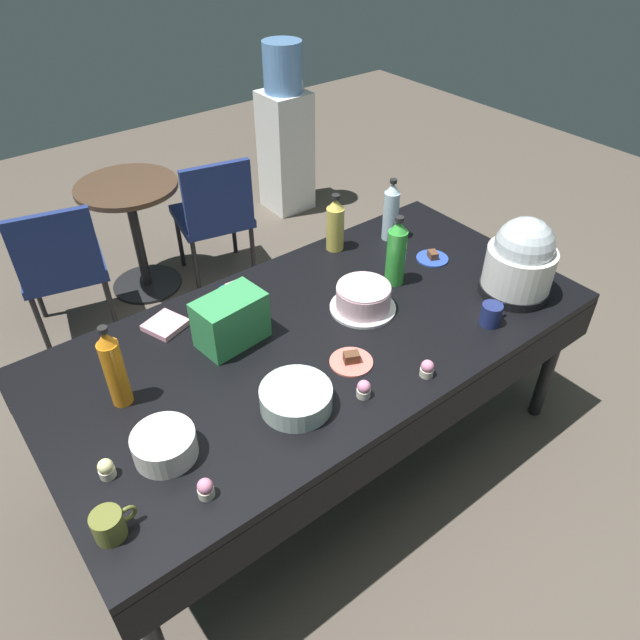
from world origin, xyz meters
The scene contains 25 objects.
ground centered at (0.00, 0.00, 0.00)m, with size 9.00×9.00×0.00m, color brown.
potluck_table centered at (0.00, 0.00, 0.69)m, with size 2.20×1.10×0.75m.
frosted_layer_cake centered at (0.23, 0.00, 0.80)m, with size 0.28×0.28×0.11m.
slow_cooker centered at (0.81, -0.31, 0.91)m, with size 0.30×0.30×0.35m.
glass_salad_bowl centered at (-0.32, -0.28, 0.79)m, with size 0.25×0.25×0.08m, color #B2C6BC.
ceramic_snack_bowl centered at (-0.76, -0.19, 0.80)m, with size 0.20×0.20×0.09m, color silver.
dessert_plate_cobalt centered at (0.73, 0.09, 0.76)m, with size 0.15×0.15×0.04m.
dessert_plate_coral centered at (-0.03, -0.22, 0.76)m, with size 0.16×0.16×0.05m.
dessert_plate_teal centered at (-0.15, 0.42, 0.76)m, with size 0.16×0.16×0.06m.
cupcake_vanilla centered at (-0.94, -0.16, 0.78)m, with size 0.05×0.05×0.07m.
cupcake_mint centered at (-0.74, -0.40, 0.78)m, with size 0.05×0.05×0.07m.
cupcake_berry centered at (-0.10, -0.38, 0.78)m, with size 0.05×0.05×0.07m.
cupcake_cocoa centered at (0.15, -0.44, 0.78)m, with size 0.05×0.05×0.07m.
soda_bottle_lime_soda centered at (0.46, 0.07, 0.90)m, with size 0.09×0.09×0.32m.
soda_bottle_water centered at (0.71, 0.36, 0.89)m, with size 0.07×0.07×0.31m.
soda_bottle_orange_juice centered at (-0.78, 0.11, 0.90)m, with size 0.07×0.07×0.33m.
soda_bottle_ginger_ale centered at (0.44, 0.45, 0.88)m, with size 0.08×0.08×0.28m.
coffee_mug_navy centered at (0.57, -0.39, 0.80)m, with size 0.12×0.08×0.09m.
coffee_mug_olive centered at (-1.01, -0.35, 0.79)m, with size 0.13×0.09×0.09m.
soda_carton centered at (-0.31, 0.16, 0.85)m, with size 0.26×0.16×0.20m, color #338C4C.
paper_napkin_stack centered at (-0.48, 0.39, 0.76)m, with size 0.14×0.14×0.02m, color pink.
maroon_chair_left centered at (-0.57, 1.56, 0.49)m, with size 0.53×0.53×0.85m.
maroon_chair_right centered at (0.38, 1.56, 0.49)m, with size 0.52×0.52×0.85m.
round_cafe_table centered at (-0.05, 1.79, 0.50)m, with size 0.60×0.60×0.72m.
water_cooler centered at (1.33, 2.13, 0.59)m, with size 0.32×0.32×1.24m.
Camera 1 is at (-1.11, -1.43, 2.24)m, focal length 33.12 mm.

